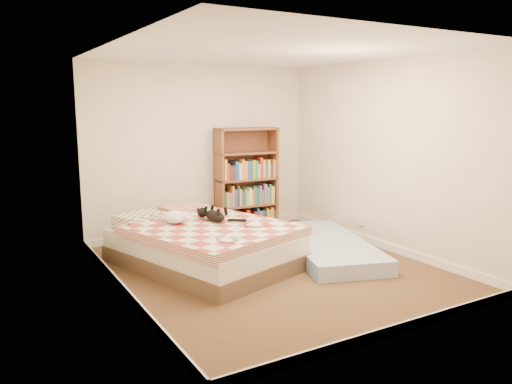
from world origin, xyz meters
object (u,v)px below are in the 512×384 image
bookshelf (246,193)px  bed (202,243)px  white_dog (176,217)px  floor_mattress (326,247)px  black_cat (214,215)px

bookshelf → bed: bearing=-133.0°
white_dog → floor_mattress: bearing=-10.3°
bed → bookshelf: size_ratio=1.57×
floor_mattress → black_cat: black_cat is taller
floor_mattress → black_cat: (-1.38, 0.46, 0.48)m
bookshelf → black_cat: bookshelf is taller
black_cat → white_dog: black_cat is taller
bed → bookshelf: bookshelf is taller
bookshelf → white_dog: bookshelf is taller
floor_mattress → black_cat: bearing=179.5°
bed → white_dog: white_dog is taller
bookshelf → black_cat: size_ratio=2.33×
black_cat → bookshelf: bearing=25.8°
bed → white_dog: size_ratio=7.32×
bookshelf → white_dog: size_ratio=4.65×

